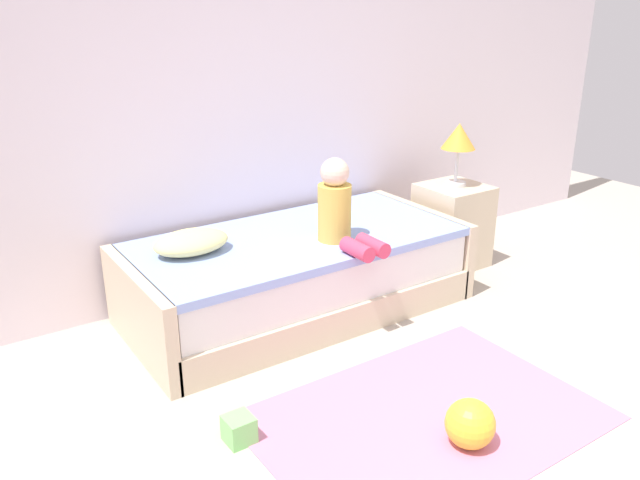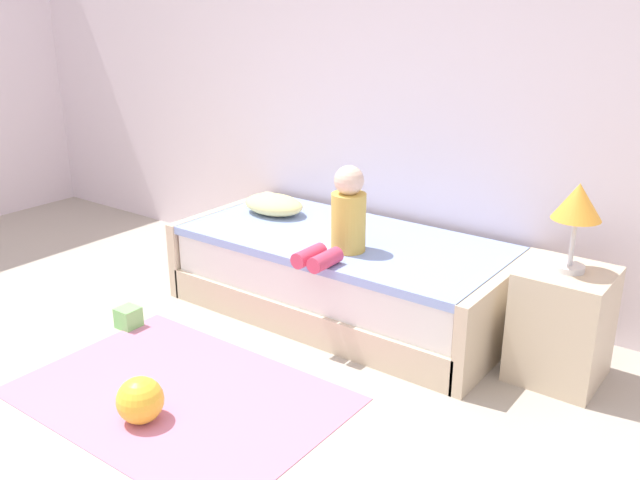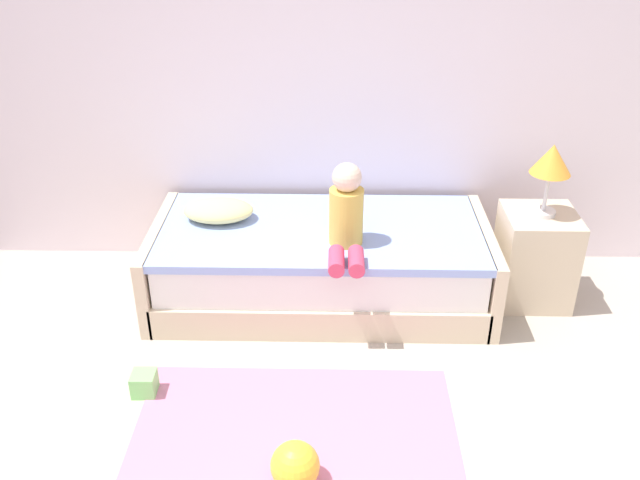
{
  "view_description": "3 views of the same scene",
  "coord_description": "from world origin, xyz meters",
  "px_view_note": "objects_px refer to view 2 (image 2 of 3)",
  "views": [
    {
      "loc": [
        -1.85,
        -1.13,
        1.86
      ],
      "look_at": [
        0.09,
        1.75,
        0.55
      ],
      "focal_mm": 36.02,
      "sensor_mm": 36.0,
      "label": 1
    },
    {
      "loc": [
        2.33,
        -1.27,
        1.9
      ],
      "look_at": [
        0.09,
        1.75,
        0.55
      ],
      "focal_mm": 38.53,
      "sensor_mm": 36.0,
      "label": 2
    },
    {
      "loc": [
        0.17,
        -1.75,
        2.46
      ],
      "look_at": [
        0.09,
        1.75,
        0.55
      ],
      "focal_mm": 38.46,
      "sensor_mm": 36.0,
      "label": 3
    }
  ],
  "objects_px": {
    "toy_block": "(128,317)",
    "table_lamp": "(577,206)",
    "nightstand": "(562,325)",
    "bed": "(344,275)",
    "toy_ball": "(140,400)",
    "pillow": "(274,205)",
    "child_figure": "(344,219)"
  },
  "relations": [
    {
      "from": "table_lamp",
      "to": "toy_ball",
      "type": "distance_m",
      "value": 2.28
    },
    {
      "from": "pillow",
      "to": "child_figure",
      "type": "bearing_deg",
      "value": -22.39
    },
    {
      "from": "nightstand",
      "to": "pillow",
      "type": "height_order",
      "value": "pillow"
    },
    {
      "from": "bed",
      "to": "child_figure",
      "type": "bearing_deg",
      "value": -56.57
    },
    {
      "from": "bed",
      "to": "toy_block",
      "type": "xyz_separation_m",
      "value": [
        -0.91,
        -0.96,
        -0.18
      ]
    },
    {
      "from": "bed",
      "to": "nightstand",
      "type": "distance_m",
      "value": 1.35
    },
    {
      "from": "child_figure",
      "to": "nightstand",
      "type": "bearing_deg",
      "value": 11.42
    },
    {
      "from": "toy_block",
      "to": "table_lamp",
      "type": "bearing_deg",
      "value": 23.23
    },
    {
      "from": "pillow",
      "to": "bed",
      "type": "bearing_deg",
      "value": -8.79
    },
    {
      "from": "bed",
      "to": "toy_block",
      "type": "relative_size",
      "value": 16.86
    },
    {
      "from": "toy_ball",
      "to": "nightstand",
      "type": "bearing_deg",
      "value": 47.51
    },
    {
      "from": "nightstand",
      "to": "child_figure",
      "type": "relative_size",
      "value": 1.18
    },
    {
      "from": "toy_ball",
      "to": "child_figure",
      "type": "bearing_deg",
      "value": 79.96
    },
    {
      "from": "table_lamp",
      "to": "child_figure",
      "type": "relative_size",
      "value": 0.88
    },
    {
      "from": "child_figure",
      "to": "pillow",
      "type": "xyz_separation_m",
      "value": [
        -0.8,
        0.33,
        -0.14
      ]
    },
    {
      "from": "pillow",
      "to": "toy_ball",
      "type": "xyz_separation_m",
      "value": [
        0.56,
        -1.65,
        -0.45
      ]
    },
    {
      "from": "child_figure",
      "to": "table_lamp",
      "type": "bearing_deg",
      "value": 11.42
    },
    {
      "from": "nightstand",
      "to": "toy_ball",
      "type": "distance_m",
      "value": 2.13
    },
    {
      "from": "table_lamp",
      "to": "toy_ball",
      "type": "relative_size",
      "value": 2.01
    },
    {
      "from": "nightstand",
      "to": "table_lamp",
      "type": "xyz_separation_m",
      "value": [
        0.0,
        0.0,
        0.64
      ]
    },
    {
      "from": "bed",
      "to": "toy_ball",
      "type": "xyz_separation_m",
      "value": [
        -0.08,
        -1.55,
        -0.13
      ]
    },
    {
      "from": "nightstand",
      "to": "pillow",
      "type": "distance_m",
      "value": 2.02
    },
    {
      "from": "table_lamp",
      "to": "toy_block",
      "type": "xyz_separation_m",
      "value": [
        -2.26,
        -0.97,
        -0.87
      ]
    },
    {
      "from": "child_figure",
      "to": "pillow",
      "type": "relative_size",
      "value": 1.16
    },
    {
      "from": "table_lamp",
      "to": "toy_block",
      "type": "bearing_deg",
      "value": -156.77
    },
    {
      "from": "table_lamp",
      "to": "pillow",
      "type": "relative_size",
      "value": 1.02
    },
    {
      "from": "table_lamp",
      "to": "child_figure",
      "type": "height_order",
      "value": "table_lamp"
    },
    {
      "from": "bed",
      "to": "pillow",
      "type": "distance_m",
      "value": 0.73
    },
    {
      "from": "toy_block",
      "to": "nightstand",
      "type": "bearing_deg",
      "value": 23.23
    },
    {
      "from": "pillow",
      "to": "table_lamp",
      "type": "bearing_deg",
      "value": -2.47
    },
    {
      "from": "nightstand",
      "to": "toy_block",
      "type": "bearing_deg",
      "value": -156.77
    },
    {
      "from": "bed",
      "to": "nightstand",
      "type": "xyz_separation_m",
      "value": [
        1.35,
        0.01,
        0.05
      ]
    }
  ]
}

